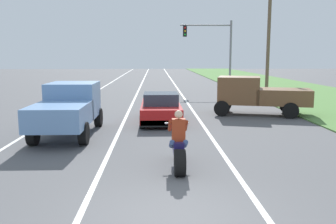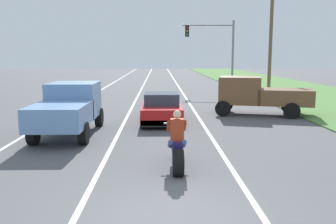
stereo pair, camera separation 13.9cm
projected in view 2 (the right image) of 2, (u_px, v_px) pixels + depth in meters
name	position (u px, v px, depth m)	size (l,w,h in m)	color
ground_plane	(169.00, 220.00, 6.89)	(160.00, 160.00, 0.00)	#565659
lane_stripe_left_solid	(87.00, 98.00, 26.52)	(0.14, 120.00, 0.01)	white
lane_stripe_right_solid	(186.00, 98.00, 26.70)	(0.14, 120.00, 0.01)	white
lane_stripe_centre_dashed	(137.00, 98.00, 26.61)	(0.14, 120.00, 0.01)	white
grass_verge_right	(323.00, 97.00, 26.95)	(10.00, 120.00, 0.06)	#517F3D
motorcycle_with_rider	(177.00, 148.00, 9.95)	(0.70, 2.21, 1.62)	black
sports_car_red	(162.00, 108.00, 17.08)	(1.84, 4.30, 1.37)	red
pickup_truck_left_lane_light_blue	(69.00, 107.00, 14.18)	(2.02, 4.80, 1.98)	#6B93C6
pickup_truck_right_shoulder_brown	(258.00, 94.00, 19.03)	(5.14, 3.14, 1.98)	brown
traffic_light_mast_near	(217.00, 45.00, 30.98)	(4.40, 0.34, 6.00)	gray
utility_pole_roadside	(270.00, 46.00, 25.76)	(0.24, 0.24, 7.50)	brown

